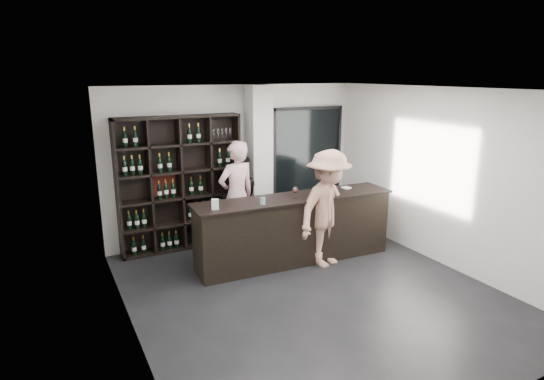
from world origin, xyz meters
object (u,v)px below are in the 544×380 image
wine_shelf (181,184)px  customer (328,209)px  taster_black (239,199)px  tasting_counter (295,229)px  taster_pink (237,196)px

wine_shelf → customer: wine_shelf is taller
taster_black → tasting_counter: bearing=133.5°
taster_pink → customer: bearing=116.6°
tasting_counter → customer: bearing=-40.5°
taster_black → customer: bearing=141.4°
wine_shelf → taster_black: (1.05, -0.17, -0.37)m
taster_pink → customer: size_ratio=1.02×
tasting_counter → customer: (0.40, -0.37, 0.40)m
taster_pink → tasting_counter: bearing=112.2°
taster_black → customer: 1.88m
taster_pink → taster_black: size_ratio=1.19×
taster_black → wine_shelf: bearing=15.5°
wine_shelf → taster_pink: wine_shelf is taller
taster_pink → taster_black: taster_pink is taller
customer → taster_pink: bearing=110.8°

